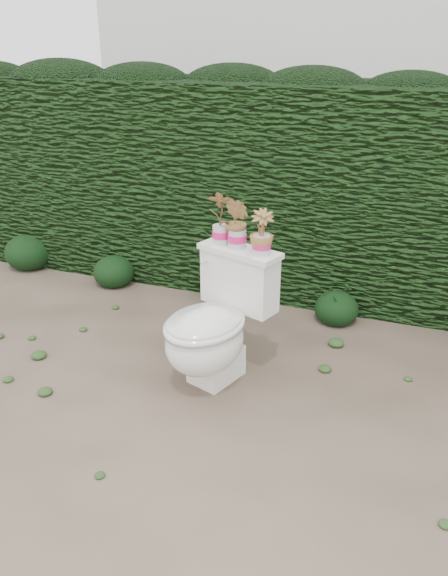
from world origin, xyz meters
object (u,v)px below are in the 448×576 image
(toilet, at_px, (214,327))
(potted_plant_right, at_px, (262,234))
(potted_plant_center, at_px, (237,224))
(potted_plant_left, at_px, (221,218))

(toilet, distance_m, potted_plant_right, 0.61)
(potted_plant_center, bearing_deg, potted_plant_right, 18.60)
(toilet, relative_size, potted_plant_right, 3.27)
(potted_plant_center, distance_m, potted_plant_right, 0.17)
(toilet, bearing_deg, potted_plant_center, 94.78)
(toilet, height_order, potted_plant_right, potted_plant_right)
(potted_plant_center, xyz_separation_m, potted_plant_right, (0.16, -0.06, -0.02))
(potted_plant_left, bearing_deg, potted_plant_center, 160.14)
(potted_plant_left, xyz_separation_m, potted_plant_center, (0.11, -0.04, -0.01))
(potted_plant_right, bearing_deg, toilet, -169.68)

